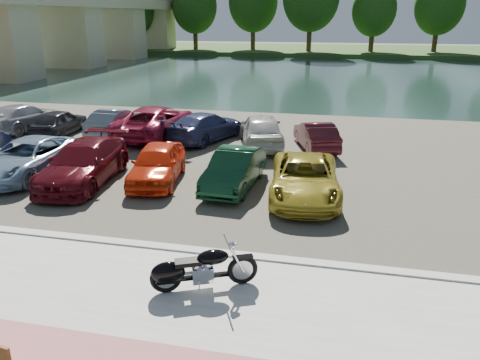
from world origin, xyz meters
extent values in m
plane|color=#595447|center=(0.00, 0.00, 0.00)|extent=(200.00, 200.00, 0.00)
cube|color=#AEABA4|center=(0.00, -1.00, 0.05)|extent=(60.00, 6.00, 0.10)
cube|color=#AEABA4|center=(0.00, 2.00, 0.07)|extent=(60.00, 0.30, 0.14)
cube|color=#3F3B33|center=(0.00, 11.00, 0.02)|extent=(60.00, 18.00, 0.04)
cube|color=#1A2E2A|center=(0.00, 40.00, 0.00)|extent=(120.00, 40.00, 0.00)
cube|color=#234017|center=(0.00, 72.00, 0.30)|extent=(120.00, 24.00, 0.60)
cube|color=tan|center=(-28.00, 40.00, 7.20)|extent=(7.00, 56.00, 1.40)
cube|color=tan|center=(-28.00, 42.00, 3.60)|extent=(6.00, 4.00, 7.20)
cube|color=tan|center=(-28.00, 54.00, 3.60)|extent=(6.00, 4.00, 7.20)
cube|color=tan|center=(-28.00, 66.00, 3.60)|extent=(6.00, 4.00, 7.20)
cylinder|color=#382A14|center=(-30.00, 64.60, 2.85)|extent=(0.70, 0.70, 4.50)
ellipsoid|color=#18380F|center=(-30.00, 64.60, 6.45)|extent=(6.30, 6.30, 7.56)
cylinder|color=#382A14|center=(-21.00, 66.00, 3.08)|extent=(0.70, 0.70, 4.95)
ellipsoid|color=#18380F|center=(-21.00, 66.00, 7.04)|extent=(6.93, 6.93, 8.32)
cylinder|color=#382A14|center=(-12.00, 67.40, 3.30)|extent=(0.70, 0.70, 5.40)
ellipsoid|color=#18380F|center=(-12.00, 67.40, 7.62)|extent=(7.56, 7.56, 9.07)
cylinder|color=#382A14|center=(-3.00, 64.60, 3.52)|extent=(0.70, 0.70, 5.85)
cylinder|color=#382A14|center=(6.00, 66.00, 2.85)|extent=(0.70, 0.70, 4.50)
ellipsoid|color=#18380F|center=(6.00, 66.00, 6.45)|extent=(6.30, 6.30, 7.56)
cylinder|color=#382A14|center=(15.00, 67.40, 3.08)|extent=(0.70, 0.70, 4.95)
ellipsoid|color=#18380F|center=(15.00, 67.40, 7.04)|extent=(6.93, 6.93, 8.32)
torus|color=black|center=(0.76, 0.78, 0.44)|extent=(0.67, 0.39, 0.68)
torus|color=black|center=(-0.74, 0.09, 0.44)|extent=(0.67, 0.39, 0.68)
cylinder|color=#B2B2B7|center=(0.76, 0.78, 0.44)|extent=(0.44, 0.25, 0.46)
cylinder|color=#B2B2B7|center=(-0.74, 0.09, 0.44)|extent=(0.44, 0.25, 0.46)
cylinder|color=silver|center=(0.68, 0.63, 0.74)|extent=(0.32, 0.18, 0.63)
cylinder|color=silver|center=(0.59, 0.81, 0.74)|extent=(0.32, 0.18, 0.63)
cylinder|color=silver|center=(0.46, 0.64, 1.13)|extent=(0.35, 0.70, 0.04)
sphere|color=silver|center=(0.55, 0.68, 1.05)|extent=(0.21, 0.21, 0.16)
sphere|color=silver|center=(0.62, 0.71, 1.05)|extent=(0.15, 0.15, 0.11)
cube|color=black|center=(0.76, 0.78, 0.75)|extent=(0.47, 0.32, 0.06)
cube|color=black|center=(0.01, 0.43, 0.38)|extent=(1.13, 0.59, 0.08)
cube|color=silver|center=(-0.03, 0.41, 0.45)|extent=(0.54, 0.48, 0.34)
cylinder|color=silver|center=(0.06, 0.45, 0.65)|extent=(0.30, 0.27, 0.27)
cylinder|color=silver|center=(-0.12, 0.37, 0.65)|extent=(0.30, 0.27, 0.27)
ellipsoid|color=black|center=(0.18, 0.51, 0.82)|extent=(0.77, 0.61, 0.32)
cube|color=black|center=(-0.31, 0.29, 0.76)|extent=(0.62, 0.48, 0.10)
ellipsoid|color=black|center=(-0.69, 0.11, 0.56)|extent=(0.80, 0.61, 0.50)
cube|color=black|center=(-0.74, 0.09, 0.49)|extent=(0.44, 0.33, 0.30)
cylinder|color=silver|center=(-0.37, 0.43, 0.32)|extent=(1.04, 0.54, 0.09)
cylinder|color=silver|center=(-0.37, 0.43, 0.40)|extent=(1.04, 0.54, 0.09)
cylinder|color=#B2B2B7|center=(-0.05, 0.20, 0.23)|extent=(0.08, 0.14, 0.22)
imported|color=#7792AD|center=(-8.54, 6.43, 0.71)|extent=(2.31, 4.84, 1.33)
imported|color=#4C0A12|center=(-6.14, 6.19, 0.75)|extent=(2.46, 5.07, 1.42)
imported|color=red|center=(-3.64, 6.84, 0.71)|extent=(2.20, 4.14, 1.34)
imported|color=#0E341D|center=(-0.84, 6.85, 0.68)|extent=(1.60, 3.99, 1.29)
imported|color=#A69426|center=(1.60, 6.41, 0.69)|extent=(2.62, 4.88, 1.30)
imported|color=#94959C|center=(-13.40, 12.82, 0.71)|extent=(2.41, 4.81, 1.34)
imported|color=black|center=(-11.03, 12.31, 0.67)|extent=(1.70, 3.80, 1.27)
imported|color=slate|center=(-8.34, 12.98, 0.68)|extent=(1.45, 3.93, 1.29)
imported|color=maroon|center=(-6.14, 12.89, 0.81)|extent=(2.66, 5.57, 1.53)
imported|color=navy|center=(-3.63, 12.82, 0.70)|extent=(3.28, 4.92, 1.33)
imported|color=beige|center=(-0.87, 12.29, 0.80)|extent=(2.86, 4.77, 1.52)
imported|color=#471319|center=(1.57, 12.41, 0.65)|extent=(2.38, 3.92, 1.22)
camera|label=1|loc=(2.64, -7.94, 5.65)|focal=35.00mm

